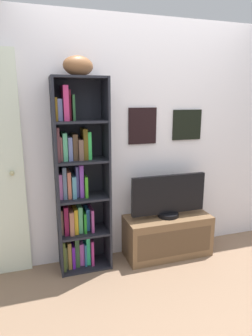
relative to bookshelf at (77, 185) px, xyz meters
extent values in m
cube|color=#83664E|center=(0.73, -0.99, -0.86)|extent=(5.20, 5.20, 0.04)
cube|color=white|center=(0.73, 0.14, 0.36)|extent=(4.80, 0.06, 2.40)
cube|color=black|center=(0.70, 0.10, 0.53)|extent=(0.29, 0.02, 0.36)
cube|color=gray|center=(0.70, 0.10, 0.53)|extent=(0.24, 0.01, 0.31)
cube|color=black|center=(1.20, 0.10, 0.53)|extent=(0.33, 0.02, 0.32)
cube|color=gray|center=(1.20, 0.10, 0.53)|extent=(0.28, 0.01, 0.27)
cube|color=black|center=(-0.19, -0.03, 0.07)|extent=(0.02, 0.30, 1.82)
cube|color=black|center=(0.28, -0.03, 0.07)|extent=(0.02, 0.30, 1.82)
cube|color=black|center=(0.05, 0.11, 0.07)|extent=(0.49, 0.01, 1.82)
cube|color=black|center=(0.05, -0.03, -0.83)|extent=(0.45, 0.29, 0.02)
cube|color=black|center=(0.05, -0.03, -0.47)|extent=(0.45, 0.29, 0.02)
cube|color=black|center=(0.05, -0.03, -0.11)|extent=(0.45, 0.29, 0.02)
cube|color=black|center=(0.05, -0.03, 0.24)|extent=(0.45, 0.29, 0.02)
cube|color=black|center=(0.05, -0.03, 0.60)|extent=(0.45, 0.29, 0.02)
cube|color=black|center=(0.05, -0.03, 0.98)|extent=(0.45, 0.29, 0.02)
cube|color=#506229|center=(-0.16, -0.01, -0.67)|extent=(0.02, 0.23, 0.30)
cube|color=#677147|center=(-0.14, 0.01, -0.70)|extent=(0.02, 0.19, 0.23)
cube|color=olive|center=(-0.11, 0.00, -0.68)|extent=(0.03, 0.21, 0.27)
cube|color=#581A9E|center=(-0.07, 0.00, -0.70)|extent=(0.03, 0.21, 0.23)
cube|color=#2D4D2C|center=(-0.03, 0.01, -0.67)|extent=(0.04, 0.19, 0.30)
cube|color=#B953B3|center=(0.01, 0.02, -0.70)|extent=(0.04, 0.17, 0.23)
cube|color=#286189|center=(0.05, 0.00, -0.70)|extent=(0.02, 0.20, 0.23)
cube|color=#2AC478|center=(0.08, 0.01, -0.67)|extent=(0.04, 0.18, 0.30)
cube|color=#A32B73|center=(0.11, 0.00, -0.69)|extent=(0.03, 0.21, 0.26)
cube|color=#926B59|center=(-0.16, 0.02, -0.34)|extent=(0.02, 0.18, 0.24)
cube|color=maroon|center=(-0.12, 0.00, -0.32)|extent=(0.04, 0.21, 0.28)
cube|color=#9E614C|center=(-0.08, -0.01, -0.35)|extent=(0.04, 0.23, 0.23)
cube|color=#B58D1D|center=(-0.03, 0.00, -0.34)|extent=(0.03, 0.21, 0.25)
cube|color=#4A9B66|center=(0.01, 0.01, -0.33)|extent=(0.04, 0.19, 0.26)
cube|color=#1C761E|center=(0.05, 0.00, -0.36)|extent=(0.03, 0.21, 0.20)
cube|color=#3076B9|center=(0.09, 0.03, -0.35)|extent=(0.03, 0.16, 0.22)
cube|color=#8D3776|center=(0.12, 0.00, -0.35)|extent=(0.02, 0.22, 0.23)
cube|color=#C56CBA|center=(-0.16, 0.01, 0.01)|extent=(0.03, 0.18, 0.23)
cube|color=slate|center=(-0.12, 0.01, 0.04)|extent=(0.03, 0.19, 0.30)
cube|color=#BD684F|center=(-0.08, 0.00, 0.02)|extent=(0.03, 0.20, 0.25)
cube|color=teal|center=(-0.04, 0.00, 0.00)|extent=(0.04, 0.21, 0.21)
cube|color=#545598|center=(0.00, 0.02, 0.04)|extent=(0.02, 0.16, 0.29)
cube|color=purple|center=(0.03, 0.01, 0.05)|extent=(0.04, 0.19, 0.31)
cube|color=#3A911F|center=(0.07, 0.00, 0.00)|extent=(0.03, 0.21, 0.20)
cube|color=brown|center=(-0.16, -0.01, 0.40)|extent=(0.02, 0.23, 0.30)
cube|color=#9F5E5D|center=(-0.13, 0.01, 0.36)|extent=(0.02, 0.18, 0.21)
cube|color=#51B381|center=(-0.10, 0.01, 0.38)|extent=(0.04, 0.19, 0.25)
cube|color=slate|center=(-0.06, 0.00, 0.36)|extent=(0.04, 0.20, 0.21)
cube|color=#4E3825|center=(-0.01, 0.01, 0.37)|extent=(0.04, 0.18, 0.24)
cube|color=brown|center=(0.04, 0.00, 0.35)|extent=(0.04, 0.21, 0.19)
cube|color=#554312|center=(0.08, 0.01, 0.39)|extent=(0.04, 0.20, 0.28)
cube|color=green|center=(0.12, 0.01, 0.38)|extent=(0.03, 0.19, 0.25)
cube|color=brown|center=(-0.16, -0.01, 0.71)|extent=(0.02, 0.24, 0.20)
cube|color=#606CA7|center=(-0.13, 0.00, 0.70)|extent=(0.04, 0.20, 0.19)
cube|color=#BE2F68|center=(-0.08, -0.01, 0.76)|extent=(0.04, 0.23, 0.30)
cube|color=maroon|center=(-0.04, 0.03, 0.74)|extent=(0.02, 0.15, 0.27)
cube|color=#22502A|center=(-0.01, 0.01, 0.72)|extent=(0.02, 0.19, 0.22)
ellipsoid|color=brown|center=(0.05, -0.03, 1.07)|extent=(0.32, 0.26, 0.17)
cube|color=brown|center=(0.93, -0.07, -0.62)|extent=(0.90, 0.38, 0.43)
cube|color=brown|center=(0.93, -0.26, -0.62)|extent=(0.81, 0.01, 0.28)
cylinder|color=black|center=(0.93, -0.07, -0.39)|extent=(0.22, 0.22, 0.04)
cube|color=black|center=(0.93, -0.07, -0.16)|extent=(0.80, 0.04, 0.41)
cube|color=teal|center=(0.93, -0.09, -0.16)|extent=(0.76, 0.01, 0.37)
sphere|color=tan|center=(-0.57, 0.05, 0.15)|extent=(0.04, 0.04, 0.04)
camera|label=1|loc=(-0.37, -2.68, 0.80)|focal=31.40mm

